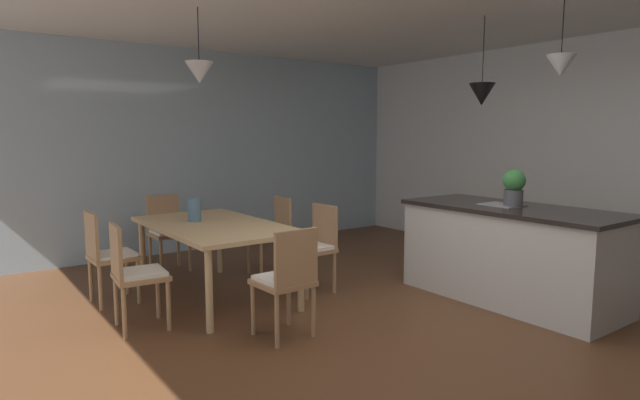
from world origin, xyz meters
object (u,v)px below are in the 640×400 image
at_px(chair_window_end, 168,230).
at_px(kitchen_island, 511,253).
at_px(chair_far_right, 314,245).
at_px(chair_near_right, 134,272).
at_px(vase_on_dining_table, 194,210).
at_px(chair_kitchen_end, 287,278).
at_px(chair_far_left, 272,233).
at_px(potted_plant_on_island, 514,187).
at_px(chair_near_left, 108,254).
at_px(dining_table, 214,230).

height_order(chair_window_end, kitchen_island, kitchen_island).
height_order(chair_far_right, chair_window_end, same).
bearing_deg(chair_near_right, vase_on_dining_table, 129.14).
relative_size(chair_kitchen_end, vase_on_dining_table, 3.80).
bearing_deg(chair_near_right, chair_far_left, 114.55).
bearing_deg(chair_far_left, chair_near_right, -65.45).
relative_size(chair_far_right, vase_on_dining_table, 3.80).
xyz_separation_m(chair_window_end, kitchen_island, (3.02, 2.23, -0.01)).
distance_m(kitchen_island, vase_on_dining_table, 3.07).
relative_size(chair_far_right, chair_window_end, 1.00).
relative_size(chair_near_right, chair_kitchen_end, 1.00).
bearing_deg(potted_plant_on_island, chair_far_right, -134.80).
relative_size(kitchen_island, vase_on_dining_table, 8.88).
relative_size(chair_near_right, chair_window_end, 1.00).
bearing_deg(chair_far_left, potted_plant_on_island, 31.97).
bearing_deg(vase_on_dining_table, kitchen_island, 49.68).
xyz_separation_m(chair_far_left, potted_plant_on_island, (2.14, 1.34, 0.62)).
bearing_deg(chair_kitchen_end, potted_plant_on_island, 78.42).
relative_size(chair_window_end, chair_near_left, 1.00).
distance_m(dining_table, chair_kitchen_end, 1.30).
distance_m(chair_far_right, chair_near_left, 1.96).
distance_m(potted_plant_on_island, vase_on_dining_table, 3.06).
distance_m(chair_kitchen_end, potted_plant_on_island, 2.35).
bearing_deg(chair_near_left, chair_near_right, 0.01).
distance_m(chair_window_end, chair_near_left, 1.24).
bearing_deg(chair_far_right, chair_kitchen_end, -45.45).
xyz_separation_m(kitchen_island, potted_plant_on_island, (0.00, -0.00, 0.63)).
height_order(chair_far_left, potted_plant_on_island, potted_plant_on_island).
distance_m(chair_near_right, chair_kitchen_end, 1.25).
height_order(chair_near_left, potted_plant_on_island, potted_plant_on_island).
height_order(chair_window_end, potted_plant_on_island, potted_plant_on_island).
height_order(chair_far_right, chair_kitchen_end, same).
bearing_deg(chair_kitchen_end, vase_on_dining_table, -176.21).
xyz_separation_m(chair_far_left, chair_far_right, (0.81, 0.00, 0.00)).
distance_m(chair_kitchen_end, chair_window_end, 2.56).
relative_size(dining_table, kitchen_island, 0.90).
bearing_deg(chair_far_left, chair_kitchen_end, -27.71).
bearing_deg(potted_plant_on_island, chair_near_right, -113.15).
distance_m(chair_far_left, chair_window_end, 1.25).
distance_m(chair_far_right, kitchen_island, 1.88).
height_order(chair_near_right, potted_plant_on_island, potted_plant_on_island).
xyz_separation_m(chair_far_right, chair_kitchen_end, (0.87, -0.89, 0.00)).
xyz_separation_m(potted_plant_on_island, vase_on_dining_table, (-1.97, -2.33, -0.25)).
bearing_deg(chair_near_left, potted_plant_on_island, 55.42).
bearing_deg(chair_near_left, chair_far_left, 89.88).
relative_size(dining_table, chair_far_left, 2.10).
height_order(chair_near_left, kitchen_island, kitchen_island).
distance_m(chair_near_right, chair_window_end, 1.91).
xyz_separation_m(chair_window_end, chair_near_left, (0.87, -0.89, 0.00)).
relative_size(chair_far_right, potted_plant_on_island, 2.47).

